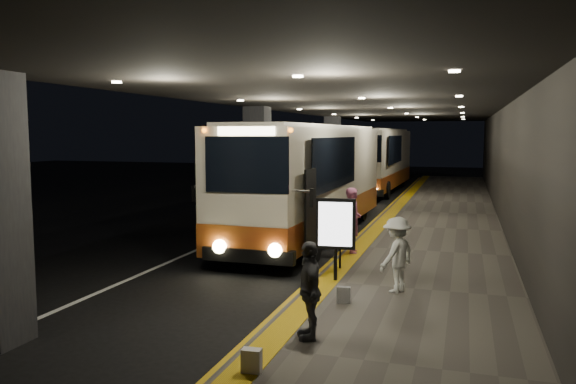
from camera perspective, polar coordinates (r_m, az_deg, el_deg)
The scene contains 17 objects.
ground at distance 16.48m, azimuth -3.10°, elevation -6.08°, with size 90.00×90.00×0.00m, color black.
lane_line_white at distance 21.70m, azimuth -2.90°, elevation -3.15°, with size 0.12×50.00×0.01m, color silver.
kerb_stripe_yellow at distance 20.64m, azimuth 7.99°, elevation -3.67°, with size 0.18×50.00×0.01m, color gold.
sidewalk at distance 20.38m, azimuth 14.67°, elevation -3.73°, with size 4.50×50.00×0.15m, color #514C44.
tactile_strip at distance 20.54m, azimuth 9.37°, elevation -3.31°, with size 0.50×50.00×0.01m, color gold.
terminal_wall at distance 20.12m, azimuth 21.32°, elevation 4.31°, with size 0.10×50.00×6.00m, color black.
support_columns at distance 20.43m, azimuth -3.12°, elevation 2.48°, with size 0.80×24.80×4.40m.
canopy at distance 20.36m, azimuth 8.60°, elevation 9.17°, with size 9.00×50.00×0.40m, color black.
coach_main at distance 18.68m, azimuth 2.28°, elevation 0.71°, with size 2.73×11.64×3.61m.
coach_second at distance 33.52m, azimuth 9.07°, elevation 2.96°, with size 2.70×11.56×3.61m.
passenger_boarding at distance 15.57m, azimuth 6.62°, elevation -2.87°, with size 0.66×0.43×1.81m, color #A94F76.
passenger_waiting_white at distance 11.90m, azimuth 10.99°, elevation -6.26°, with size 1.02×0.47×1.57m, color silver.
passenger_waiting_grey at distance 9.11m, azimuth 2.20°, elevation -9.90°, with size 0.93×0.48×1.59m, color #47474B.
bag_polka at distance 11.13m, azimuth 5.67°, elevation -10.35°, with size 0.26×0.11×0.32m, color black.
bag_plain at distance 8.06m, azimuth -3.72°, elevation -16.75°, with size 0.27×0.16×0.34m, color silver.
info_sign at distance 12.51m, azimuth 4.87°, elevation -3.41°, with size 0.88×0.22×1.85m.
stanchion_post at distance 13.75m, azimuth 5.31°, elevation -5.52°, with size 0.05×0.05×1.10m, color black.
Camera 1 is at (5.70, -15.08, 3.43)m, focal length 35.00 mm.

